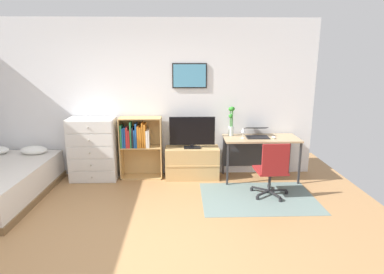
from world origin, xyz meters
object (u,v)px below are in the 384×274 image
object	(u,v)px
bamboo_vase	(231,119)
computer_mouse	(274,137)
dresser	(93,149)
tv_stand	(192,163)
office_chair	(272,168)
laptop	(257,133)
desk	(260,144)
television	(192,133)
bookshelf	(138,142)
wine_glass	(243,130)

from	to	relation	value
bamboo_vase	computer_mouse	bearing A→B (deg)	-17.98
dresser	tv_stand	world-z (taller)	dresser
office_chair	laptop	bearing A→B (deg)	91.00
tv_stand	laptop	size ratio (longest dim) A/B	2.22
desk	bamboo_vase	world-z (taller)	bamboo_vase
television	laptop	distance (m)	1.11
bookshelf	laptop	size ratio (longest dim) A/B	2.58
dresser	wine_glass	bearing A→B (deg)	-2.83
tv_stand	wine_glass	distance (m)	1.05
office_chair	computer_mouse	size ratio (longest dim) A/B	8.27
dresser	laptop	bearing A→B (deg)	-0.09
office_chair	laptop	world-z (taller)	laptop
computer_mouse	laptop	bearing A→B (deg)	152.77
laptop	computer_mouse	world-z (taller)	laptop
dresser	bookshelf	distance (m)	0.77
tv_stand	office_chair	size ratio (longest dim) A/B	1.07
bamboo_vase	desk	bearing A→B (deg)	-9.75
dresser	desk	xyz separation A→B (m)	(2.85, 0.00, 0.07)
office_chair	bamboo_vase	size ratio (longest dim) A/B	1.69
television	desk	size ratio (longest dim) A/B	0.62
bookshelf	television	size ratio (longest dim) A/B	1.38
bookshelf	tv_stand	bearing A→B (deg)	-2.92
bookshelf	television	distance (m)	0.94
bookshelf	wine_glass	distance (m)	1.80
desk	bamboo_vase	bearing A→B (deg)	170.25
television	bamboo_vase	xyz separation A→B (m)	(0.68, 0.09, 0.21)
television	laptop	world-z (taller)	television
tv_stand	wine_glass	bearing A→B (deg)	-9.42
computer_mouse	bookshelf	bearing A→B (deg)	174.98
bookshelf	wine_glass	world-z (taller)	bookshelf
dresser	desk	world-z (taller)	dresser
dresser	bookshelf	bearing A→B (deg)	4.69
office_chair	computer_mouse	bearing A→B (deg)	71.08
dresser	bookshelf	world-z (taller)	dresser
dresser	television	size ratio (longest dim) A/B	1.39
bookshelf	tv_stand	xyz separation A→B (m)	(0.93, -0.05, -0.37)
bookshelf	office_chair	xyz separation A→B (m)	(2.09, -0.91, -0.19)
bookshelf	tv_stand	distance (m)	1.00
television	desk	xyz separation A→B (m)	(1.17, 0.01, -0.21)
laptop	wine_glass	size ratio (longest dim) A/B	2.30
wine_glass	computer_mouse	bearing A→B (deg)	-1.51
television	office_chair	bearing A→B (deg)	-35.87
desk	tv_stand	bearing A→B (deg)	179.31
computer_mouse	office_chair	bearing A→B (deg)	-106.04
computer_mouse	wine_glass	world-z (taller)	wine_glass
laptop	computer_mouse	size ratio (longest dim) A/B	3.99
desk	computer_mouse	xyz separation A→B (m)	(0.20, -0.14, 0.15)
television	dresser	bearing A→B (deg)	179.75
television	office_chair	size ratio (longest dim) A/B	0.90
laptop	computer_mouse	xyz separation A→B (m)	(0.26, -0.13, -0.05)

